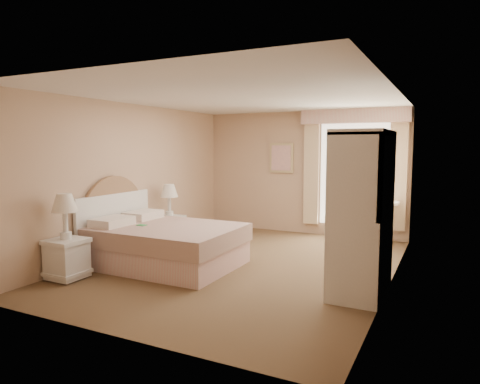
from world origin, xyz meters
The scene contains 9 objects.
room centered at (0.00, 0.00, 1.25)m, with size 4.21×5.51×2.51m.
window centered at (1.05, 2.65, 1.34)m, with size 2.05×0.22×2.51m.
framed_art centered at (-0.45, 2.71, 1.55)m, with size 0.52×0.04×0.62m.
bed centered at (-1.12, -0.54, 0.34)m, with size 2.10×1.61×1.42m.
nightstand_near centered at (-1.84, -1.69, 0.43)m, with size 0.47×0.47×1.15m.
nightstand_far centered at (-1.84, 0.66, 0.41)m, with size 0.45×0.45×1.09m.
round_table centered at (1.57, 2.40, 0.53)m, with size 0.75×0.75×0.79m.
cafe_chair centered at (1.31, 1.95, 0.48)m, with size 0.41×0.41×0.83m.
armoire centered at (1.81, -0.45, 0.82)m, with size 0.59×1.19×1.98m.
Camera 1 is at (2.75, -5.70, 1.78)m, focal length 32.00 mm.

